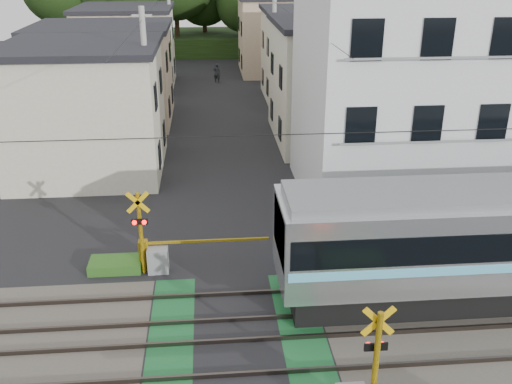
{
  "coord_description": "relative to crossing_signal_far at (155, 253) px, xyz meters",
  "views": [
    {
      "loc": [
        -0.62,
        -13.72,
        10.3
      ],
      "look_at": [
        1.01,
        5.0,
        2.28
      ],
      "focal_mm": 40.0,
      "sensor_mm": 36.0,
      "label": 1
    }
  ],
  "objects": [
    {
      "name": "apartment_block",
      "position": [
        11.09,
        5.84,
        3.94
      ],
      "size": [
        10.2,
        8.36,
        9.3
      ],
      "color": "silver",
      "rests_on": "ground"
    },
    {
      "name": "track_bed",
      "position": [
        2.59,
        -3.65,
        -0.67
      ],
      "size": [
        120.0,
        120.0,
        0.14
      ],
      "color": "#47423A",
      "rests_on": "ground"
    },
    {
      "name": "ground",
      "position": [
        2.59,
        -3.65,
        -0.71
      ],
      "size": [
        120.0,
        120.0,
        0.0
      ],
      "primitive_type": "plane",
      "color": "black"
    },
    {
      "name": "utility_poles",
      "position": [
        1.53,
        19.35,
        3.37
      ],
      "size": [
        7.9,
        42.0,
        8.0
      ],
      "color": "#A5A5A0",
      "rests_on": "ground"
    },
    {
      "name": "weed_patches",
      "position": [
        4.34,
        -3.74,
        -0.53
      ],
      "size": [
        10.25,
        8.8,
        0.4
      ],
      "color": "#2D5E1E",
      "rests_on": "ground"
    },
    {
      "name": "houses_row",
      "position": [
        2.84,
        22.27,
        2.53
      ],
      "size": [
        22.07,
        31.35,
        6.8
      ],
      "color": "beige",
      "rests_on": "ground"
    },
    {
      "name": "pedestrian",
      "position": [
        2.83,
        30.35,
        0.1
      ],
      "size": [
        0.68,
        0.54,
        1.62
      ],
      "primitive_type": "imported",
      "rotation": [
        0.0,
        0.0,
        2.84
      ],
      "color": "#24272D",
      "rests_on": "ground"
    },
    {
      "name": "catenary",
      "position": [
        8.59,
        -3.62,
        2.98
      ],
      "size": [
        60.0,
        5.04,
        7.0
      ],
      "color": "#2D2D33",
      "rests_on": "ground"
    },
    {
      "name": "crossing_signal_far",
      "position": [
        0.0,
        0.0,
        0.0
      ],
      "size": [
        4.74,
        0.65,
        3.09
      ],
      "color": "yellow",
      "rests_on": "ground"
    }
  ]
}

